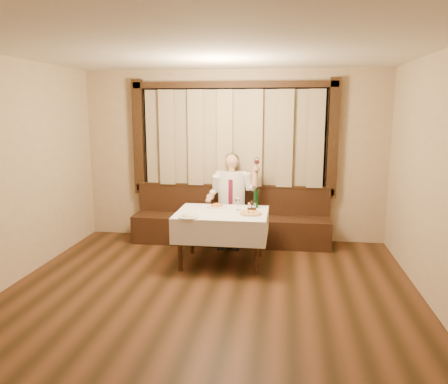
# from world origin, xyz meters

# --- Properties ---
(room) EXTENTS (5.01, 6.01, 2.81)m
(room) POSITION_xyz_m (-0.00, 0.97, 1.50)
(room) COLOR black
(room) RESTS_ON ground
(banquette) EXTENTS (3.20, 0.61, 0.94)m
(banquette) POSITION_xyz_m (0.00, 2.72, 0.31)
(banquette) COLOR black
(banquette) RESTS_ON ground
(dining_table) EXTENTS (1.27, 0.97, 0.76)m
(dining_table) POSITION_xyz_m (0.00, 1.70, 0.65)
(dining_table) COLOR black
(dining_table) RESTS_ON ground
(pizza) EXTENTS (0.31, 0.31, 0.03)m
(pizza) POSITION_xyz_m (0.41, 1.60, 0.77)
(pizza) COLOR white
(pizza) RESTS_ON dining_table
(pasta_red) EXTENTS (0.29, 0.29, 0.10)m
(pasta_red) POSITION_xyz_m (-0.12, 1.98, 0.80)
(pasta_red) COLOR white
(pasta_red) RESTS_ON dining_table
(pasta_cream) EXTENTS (0.28, 0.28, 0.10)m
(pasta_cream) POSITION_xyz_m (-0.40, 1.32, 0.80)
(pasta_cream) COLOR white
(pasta_cream) RESTS_ON dining_table
(green_bottle) EXTENTS (0.07, 0.07, 0.31)m
(green_bottle) POSITION_xyz_m (0.45, 2.02, 0.89)
(green_bottle) COLOR #0E4317
(green_bottle) RESTS_ON dining_table
(table_wine_glass) EXTENTS (0.07, 0.07, 0.19)m
(table_wine_glass) POSITION_xyz_m (0.20, 1.82, 0.90)
(table_wine_glass) COLOR white
(table_wine_glass) RESTS_ON dining_table
(cruet_caddy) EXTENTS (0.13, 0.08, 0.14)m
(cruet_caddy) POSITION_xyz_m (0.41, 1.80, 0.80)
(cruet_caddy) COLOR black
(cruet_caddy) RESTS_ON dining_table
(seated_man) EXTENTS (0.82, 0.61, 1.47)m
(seated_man) POSITION_xyz_m (0.02, 2.63, 0.85)
(seated_man) COLOR black
(seated_man) RESTS_ON ground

